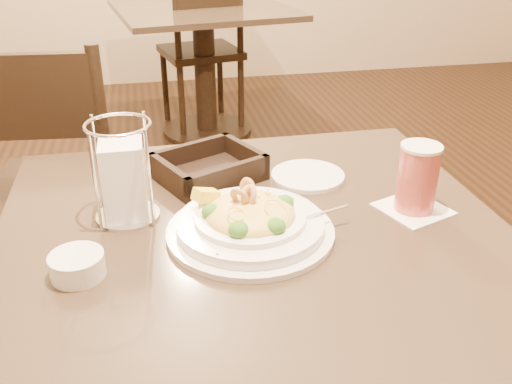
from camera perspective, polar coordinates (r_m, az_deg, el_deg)
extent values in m
cube|color=#463828|center=(0.99, 0.23, -5.41)|extent=(0.90, 0.90, 0.03)
cylinder|color=black|center=(3.43, -4.88, 6.20)|extent=(0.52, 0.52, 0.03)
cylinder|color=black|center=(3.33, -5.12, 11.80)|extent=(0.12, 0.12, 0.67)
cube|color=#463828|center=(3.25, -5.38, 17.72)|extent=(1.03, 1.03, 0.03)
cube|color=black|center=(1.86, -18.88, 0.33)|extent=(0.46, 0.46, 0.04)
cylinder|color=black|center=(2.09, -12.16, -2.96)|extent=(0.04, 0.04, 0.43)
cylinder|color=black|center=(2.16, -21.67, -3.29)|extent=(0.04, 0.04, 0.43)
cylinder|color=black|center=(1.79, -13.21, -8.75)|extent=(0.04, 0.04, 0.43)
cylinder|color=black|center=(1.56, -15.09, 5.84)|extent=(0.04, 0.04, 0.46)
cube|color=black|center=(1.57, -22.09, 8.78)|extent=(0.36, 0.07, 0.22)
cube|color=black|center=(3.43, -5.58, 13.77)|extent=(0.50, 0.50, 0.04)
cylinder|color=black|center=(3.71, -3.61, 11.13)|extent=(0.04, 0.04, 0.43)
cylinder|color=black|center=(3.61, -9.07, 10.40)|extent=(0.04, 0.04, 0.43)
cylinder|color=black|center=(3.39, -1.51, 9.59)|extent=(0.04, 0.04, 0.43)
cylinder|color=black|center=(3.28, -7.43, 8.77)|extent=(0.04, 0.04, 0.43)
cylinder|color=black|center=(3.28, -1.62, 17.70)|extent=(0.04, 0.04, 0.46)
cylinder|color=black|center=(3.16, -7.97, 17.12)|extent=(0.04, 0.04, 0.46)
cylinder|color=white|center=(0.99, -0.57, -3.97)|extent=(0.29, 0.29, 0.01)
cylinder|color=white|center=(0.98, -0.57, -3.24)|extent=(0.26, 0.26, 0.02)
cylinder|color=white|center=(0.98, -0.58, -2.55)|extent=(0.19, 0.19, 0.01)
ellipsoid|color=#E4C753|center=(0.98, -0.58, -2.27)|extent=(0.16, 0.16, 0.05)
cube|color=yellow|center=(1.01, -5.03, -0.34)|extent=(0.06, 0.05, 0.04)
cube|color=silver|center=(1.00, 6.49, -2.14)|extent=(0.11, 0.03, 0.01)
cube|color=silver|center=(0.98, 3.20, -2.30)|extent=(0.03, 0.02, 0.00)
torus|color=#E4C753|center=(0.93, -0.41, -2.86)|extent=(0.05, 0.05, 0.01)
torus|color=#E4C753|center=(1.00, 1.83, -0.63)|extent=(0.04, 0.06, 0.04)
torus|color=#E4C753|center=(0.92, -1.98, -2.22)|extent=(0.04, 0.04, 0.02)
torus|color=#E4C753|center=(0.97, -0.53, -1.90)|extent=(0.04, 0.03, 0.03)
torus|color=#E4C753|center=(0.94, -1.39, -3.20)|extent=(0.05, 0.05, 0.01)
torus|color=#E4C753|center=(0.98, 0.05, -1.57)|extent=(0.04, 0.03, 0.02)
torus|color=#E4C753|center=(0.97, -3.63, -1.75)|extent=(0.06, 0.05, 0.02)
torus|color=#E4C753|center=(0.99, -1.31, -0.70)|extent=(0.04, 0.04, 0.02)
torus|color=#E4C753|center=(0.94, -1.98, -2.98)|extent=(0.03, 0.03, 0.01)
torus|color=#E4C753|center=(0.96, -0.78, -1.31)|extent=(0.03, 0.04, 0.01)
torus|color=#E4C753|center=(0.99, 1.00, -0.66)|extent=(0.03, 0.03, 0.02)
torus|color=#E4C753|center=(1.00, -0.07, -0.79)|extent=(0.04, 0.04, 0.01)
torus|color=#E4C753|center=(0.97, -0.36, -1.98)|extent=(0.04, 0.04, 0.02)
torus|color=#E4C753|center=(0.98, -0.26, -0.23)|extent=(0.03, 0.04, 0.03)
torus|color=#E4C753|center=(0.97, -2.05, -2.11)|extent=(0.03, 0.03, 0.01)
torus|color=#E4C753|center=(0.94, 1.98, -1.76)|extent=(0.06, 0.05, 0.02)
torus|color=#E8A872|center=(0.96, -1.65, -0.50)|extent=(0.04, 0.04, 0.04)
torus|color=#E8A872|center=(0.96, -0.61, -0.34)|extent=(0.03, 0.04, 0.04)
torus|color=#E8A872|center=(0.98, -0.86, 0.38)|extent=(0.03, 0.04, 0.04)
torus|color=#E8A872|center=(0.96, -0.86, -0.37)|extent=(0.03, 0.04, 0.04)
ellipsoid|color=#286015|center=(1.00, 2.84, -1.04)|extent=(0.03, 0.03, 0.03)
ellipsoid|color=#286015|center=(1.03, -0.66, -0.06)|extent=(0.03, 0.03, 0.02)
ellipsoid|color=#286015|center=(0.97, -4.47, -1.97)|extent=(0.03, 0.03, 0.03)
ellipsoid|color=#286015|center=(0.92, -1.74, -3.78)|extent=(0.03, 0.03, 0.03)
ellipsoid|color=#286015|center=(0.93, 1.94, -3.40)|extent=(0.03, 0.03, 0.03)
cube|color=#266619|center=(1.03, -5.64, -1.36)|extent=(0.00, 0.00, 0.00)
cube|color=#266619|center=(1.08, -2.16, 0.31)|extent=(0.00, 0.00, 0.00)
cube|color=#266619|center=(1.07, 2.11, -0.09)|extent=(0.00, 0.00, 0.00)
cube|color=#266619|center=(1.06, -2.70, -0.22)|extent=(0.00, 0.00, 0.00)
cube|color=#266619|center=(0.89, -3.89, -6.20)|extent=(0.00, 0.00, 0.00)
cube|color=#266619|center=(1.05, 2.60, -0.57)|extent=(0.00, 0.00, 0.00)
cube|color=#266619|center=(1.05, 3.75, -0.66)|extent=(0.00, 0.00, 0.00)
cube|color=#266619|center=(1.07, -2.68, -0.06)|extent=(0.00, 0.00, 0.00)
cube|color=#266619|center=(1.06, -4.62, -0.22)|extent=(0.00, 0.00, 0.00)
cube|color=#266619|center=(1.03, -5.69, -1.21)|extent=(0.00, 0.00, 0.00)
cube|color=#266619|center=(1.08, 1.21, 0.21)|extent=(0.00, 0.00, 0.00)
cube|color=white|center=(1.11, 15.43, -1.63)|extent=(0.15, 0.15, 0.00)
cylinder|color=#BE4E43|center=(1.08, 15.84, 1.32)|extent=(0.07, 0.07, 0.12)
cylinder|color=white|center=(1.06, 16.27, 4.36)|extent=(0.07, 0.07, 0.01)
cube|color=black|center=(1.19, -4.70, 1.71)|extent=(0.25, 0.23, 0.01)
cube|color=black|center=(1.23, -1.14, 3.95)|extent=(0.08, 0.15, 0.04)
cube|color=black|center=(1.14, -8.62, 1.75)|extent=(0.08, 0.15, 0.04)
cube|color=black|center=(1.24, -6.56, 4.02)|extent=(0.18, 0.10, 0.04)
cube|color=black|center=(1.12, -2.76, 1.66)|extent=(0.18, 0.10, 0.04)
cylinder|color=silver|center=(1.07, -12.66, -2.29)|extent=(0.12, 0.12, 0.01)
torus|color=silver|center=(1.00, -13.69, 6.57)|extent=(0.12, 0.12, 0.01)
cube|color=white|center=(1.04, -13.07, 1.21)|extent=(0.10, 0.10, 0.14)
cylinder|color=silver|center=(0.99, -15.77, 0.84)|extent=(0.01, 0.01, 0.18)
cylinder|color=silver|center=(0.99, -10.60, 1.31)|extent=(0.01, 0.01, 0.18)
cylinder|color=silver|center=(1.07, -15.55, 2.93)|extent=(0.01, 0.01, 0.18)
cylinder|color=silver|center=(1.07, -10.77, 3.38)|extent=(0.01, 0.01, 0.18)
cylinder|color=white|center=(1.19, 5.20, 1.61)|extent=(0.19, 0.19, 0.01)
cylinder|color=white|center=(0.92, -17.45, -7.01)|extent=(0.09, 0.09, 0.04)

